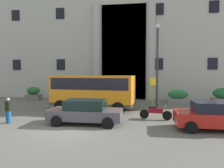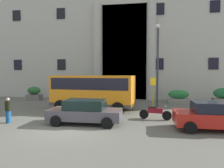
# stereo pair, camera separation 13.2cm
# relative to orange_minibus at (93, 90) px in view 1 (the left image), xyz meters

# --- Properties ---
(ground_plane) EXTENTS (80.00, 64.00, 0.12)m
(ground_plane) POSITION_rel_orange_minibus_xyz_m (-0.05, -5.50, -1.72)
(ground_plane) COLOR #58584F
(office_building_facade) EXTENTS (42.63, 9.76, 18.13)m
(office_building_facade) POSITION_rel_orange_minibus_xyz_m (-0.05, 11.98, 7.39)
(office_building_facade) COLOR #AAA99E
(office_building_facade) RESTS_ON ground_plane
(orange_minibus) EXTENTS (6.71, 3.04, 2.79)m
(orange_minibus) POSITION_rel_orange_minibus_xyz_m (0.00, 0.00, 0.00)
(orange_minibus) COLOR orange
(orange_minibus) RESTS_ON ground_plane
(bus_stop_sign) EXTENTS (0.44, 0.08, 2.60)m
(bus_stop_sign) POSITION_rel_orange_minibus_xyz_m (4.78, 1.42, -0.05)
(bus_stop_sign) COLOR #999C1B
(bus_stop_sign) RESTS_ON ground_plane
(hedge_planter_far_east) EXTENTS (2.09, 0.75, 1.33)m
(hedge_planter_far_east) POSITION_rel_orange_minibus_xyz_m (7.42, 5.12, -1.02)
(hedge_planter_far_east) COLOR gray
(hedge_planter_far_east) RESTS_ON ground_plane
(hedge_planter_entrance_left) EXTENTS (1.69, 0.92, 1.58)m
(hedge_planter_entrance_left) POSITION_rel_orange_minibus_xyz_m (11.32, 4.66, -0.90)
(hedge_planter_entrance_left) COLOR #726956
(hedge_planter_entrance_left) RESTS_ON ground_plane
(hedge_planter_west) EXTENTS (1.56, 0.90, 1.47)m
(hedge_planter_west) POSITION_rel_orange_minibus_xyz_m (-7.97, 5.07, -0.96)
(hedge_planter_west) COLOR slate
(hedge_planter_west) RESTS_ON ground_plane
(hedge_planter_east) EXTENTS (2.16, 0.93, 1.27)m
(hedge_planter_east) POSITION_rel_orange_minibus_xyz_m (-1.20, 4.77, -1.05)
(hedge_planter_east) COLOR gray
(hedge_planter_east) RESTS_ON ground_plane
(hedge_planter_entrance_right) EXTENTS (1.58, 0.93, 1.58)m
(hedge_planter_entrance_right) POSITION_rel_orange_minibus_xyz_m (-4.33, 5.28, -0.90)
(hedge_planter_entrance_right) COLOR #69675C
(hedge_planter_entrance_right) RESTS_ON ground_plane
(parked_sedan_second) EXTENTS (4.28, 1.96, 1.43)m
(parked_sedan_second) POSITION_rel_orange_minibus_xyz_m (0.61, -4.32, -0.94)
(parked_sedan_second) COLOR #48454F
(parked_sedan_second) RESTS_ON ground_plane
(parked_coupe_end) EXTENTS (4.07, 1.96, 1.50)m
(parked_coupe_end) POSITION_rel_orange_minibus_xyz_m (7.72, -4.63, -0.91)
(parked_coupe_end) COLOR #B31F17
(parked_coupe_end) RESTS_ON ground_plane
(scooter_by_planter) EXTENTS (2.06, 0.61, 0.89)m
(scooter_by_planter) POSITION_rel_orange_minibus_xyz_m (4.74, -2.53, -1.21)
(scooter_by_planter) COLOR black
(scooter_by_planter) RESTS_ON ground_plane
(pedestrian_man_crossing) EXTENTS (0.36, 0.36, 1.52)m
(pedestrian_man_crossing) POSITION_rel_orange_minibus_xyz_m (-4.01, -4.87, -0.91)
(pedestrian_man_crossing) COLOR #1B4E87
(pedestrian_man_crossing) RESTS_ON ground_plane
(lamppost_plaza_centre) EXTENTS (0.40, 0.40, 7.28)m
(lamppost_plaza_centre) POSITION_rel_orange_minibus_xyz_m (5.20, 2.59, 2.59)
(lamppost_plaza_centre) COLOR #32373E
(lamppost_plaza_centre) RESTS_ON ground_plane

